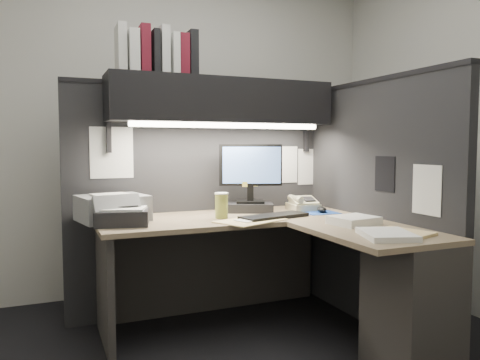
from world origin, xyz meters
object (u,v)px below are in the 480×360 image
(desk, at_px, (316,275))
(keyboard, at_px, (274,216))
(coffee_cup, at_px, (221,206))
(notebook_stack, at_px, (123,217))
(telephone, at_px, (303,205))
(overhead_shelf, at_px, (222,101))
(monitor, at_px, (250,185))
(printer, at_px, (113,208))

(desk, distance_m, keyboard, 0.49)
(keyboard, relative_size, coffee_cup, 3.06)
(notebook_stack, bearing_deg, keyboard, -7.04)
(coffee_cup, relative_size, notebook_stack, 0.52)
(desk, height_order, telephone, telephone)
(overhead_shelf, relative_size, monitor, 3.26)
(desk, distance_m, coffee_cup, 0.74)
(printer, bearing_deg, monitor, -10.86)
(telephone, distance_m, notebook_stack, 1.31)
(telephone, xyz_separation_m, printer, (-1.33, 0.06, 0.04))
(coffee_cup, relative_size, printer, 0.39)
(telephone, bearing_deg, desk, -107.69)
(telephone, distance_m, printer, 1.33)
(telephone, height_order, printer, printer)
(monitor, bearing_deg, printer, -156.36)
(monitor, relative_size, notebook_stack, 1.58)
(telephone, bearing_deg, coffee_cup, -163.76)
(telephone, relative_size, coffee_cup, 1.31)
(keyboard, distance_m, printer, 1.02)
(overhead_shelf, relative_size, coffee_cup, 10.02)
(overhead_shelf, distance_m, notebook_stack, 1.05)
(overhead_shelf, xyz_separation_m, coffee_cup, (-0.10, -0.25, -0.69))
(overhead_shelf, height_order, notebook_stack, overhead_shelf)
(monitor, bearing_deg, notebook_stack, -144.86)
(notebook_stack, bearing_deg, printer, 100.01)
(overhead_shelf, height_order, monitor, overhead_shelf)
(desk, bearing_deg, printer, 147.13)
(telephone, distance_m, coffee_cup, 0.69)
(desk, distance_m, notebook_stack, 1.18)
(overhead_shelf, height_order, keyboard, overhead_shelf)
(desk, relative_size, overhead_shelf, 1.10)
(printer, height_order, notebook_stack, printer)
(overhead_shelf, distance_m, monitor, 0.61)
(printer, bearing_deg, desk, -44.89)
(printer, distance_m, notebook_stack, 0.19)
(keyboard, xyz_separation_m, printer, (-0.97, 0.30, 0.07))
(overhead_shelf, distance_m, printer, 1.03)
(telephone, relative_size, printer, 0.52)
(telephone, bearing_deg, keyboard, -139.45)
(telephone, height_order, coffee_cup, coffee_cup)
(coffee_cup, height_order, printer, printer)
(overhead_shelf, distance_m, coffee_cup, 0.74)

